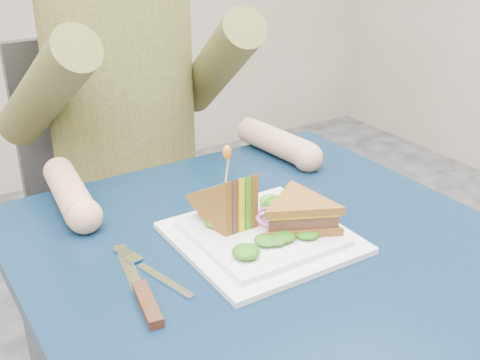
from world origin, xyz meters
TOP-DOWN VIEW (x-y plane):
  - table at (0.00, 0.00)m, footprint 0.75×0.75m
  - chair at (0.00, 0.68)m, footprint 0.42×0.40m
  - diner at (-0.00, 0.57)m, footprint 0.54×0.59m
  - plate at (-0.00, 0.01)m, footprint 0.26×0.26m
  - sandwich_flat at (0.05, -0.01)m, footprint 0.19×0.19m
  - sandwich_upright at (-0.04, 0.06)m, footprint 0.09×0.14m
  - fork at (-0.19, 0.02)m, footprint 0.05×0.18m
  - knife at (-0.23, -0.03)m, footprint 0.05×0.22m
  - toothpick at (-0.04, 0.06)m, footprint 0.01×0.01m
  - toothpick_frill at (-0.04, 0.06)m, footprint 0.01×0.01m
  - lettuce_spill at (0.00, 0.02)m, footprint 0.15×0.13m
  - onion_ring at (0.01, 0.02)m, footprint 0.04×0.04m

SIDE VIEW (x-z plane):
  - chair at x=0.00m, z-range 0.08..1.01m
  - table at x=0.00m, z-range 0.29..1.02m
  - fork at x=-0.19m, z-range 0.73..0.74m
  - knife at x=-0.23m, z-range 0.73..0.74m
  - plate at x=0.00m, z-range 0.73..0.75m
  - lettuce_spill at x=0.00m, z-range 0.75..0.77m
  - onion_ring at x=0.01m, z-range 0.75..0.78m
  - sandwich_flat at x=0.05m, z-range 0.75..0.80m
  - sandwich_upright at x=-0.04m, z-range 0.72..0.85m
  - toothpick at x=-0.04m, z-range 0.82..0.88m
  - toothpick_frill at x=-0.04m, z-range 0.87..0.89m
  - diner at x=0.00m, z-range 0.54..1.29m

